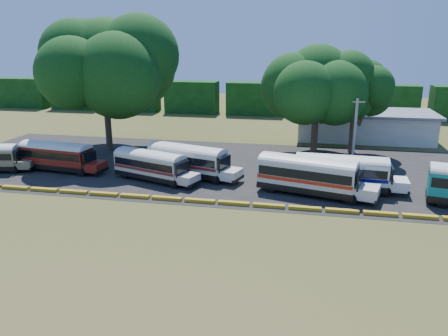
% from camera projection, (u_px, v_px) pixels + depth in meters
% --- Properties ---
extents(ground, '(160.00, 160.00, 0.00)m').
position_uv_depth(ground, '(180.00, 205.00, 37.32)').
color(ground, '#3A4717').
rests_on(ground, ground).
extents(asphalt_strip, '(64.00, 24.00, 0.02)m').
position_uv_depth(asphalt_strip, '(220.00, 167.00, 48.42)').
color(asphalt_strip, black).
rests_on(asphalt_strip, ground).
extents(curb, '(53.70, 0.45, 0.30)m').
position_uv_depth(curb, '(183.00, 200.00, 38.22)').
color(curb, '#C28F16').
rests_on(curb, ground).
extents(terminal_building, '(19.00, 9.00, 4.00)m').
position_uv_depth(terminal_building, '(364.00, 125.00, 61.59)').
color(terminal_building, silver).
rests_on(terminal_building, ground).
extents(treeline_backdrop, '(130.00, 4.00, 6.00)m').
position_uv_depth(treeline_backdrop, '(254.00, 99.00, 81.62)').
color(treeline_backdrop, black).
rests_on(treeline_backdrop, ground).
extents(bus_red, '(9.82, 3.52, 3.16)m').
position_uv_depth(bus_red, '(58.00, 155.00, 46.64)').
color(bus_red, black).
rests_on(bus_red, ground).
extents(bus_cream_west, '(9.47, 5.13, 3.04)m').
position_uv_depth(bus_cream_west, '(152.00, 164.00, 43.48)').
color(bus_cream_west, black).
rests_on(bus_cream_west, ground).
extents(bus_cream_east, '(10.35, 5.23, 3.31)m').
position_uv_depth(bus_cream_east, '(189.00, 159.00, 44.66)').
color(bus_cream_east, black).
rests_on(bus_cream_east, ground).
extents(bus_white_red, '(11.05, 5.25, 3.53)m').
position_uv_depth(bus_white_red, '(310.00, 174.00, 39.41)').
color(bus_white_red, black).
rests_on(bus_white_red, ground).
extents(bus_white_blue, '(10.33, 3.03, 3.36)m').
position_uv_depth(bus_white_blue, '(343.00, 171.00, 40.59)').
color(bus_white_blue, black).
rests_on(bus_white_blue, ground).
extents(tree_west, '(13.29, 13.29, 16.17)m').
position_uv_depth(tree_west, '(103.00, 60.00, 53.19)').
color(tree_west, '#3D2E1E').
rests_on(tree_west, ground).
extents(tree_center, '(10.57, 10.57, 13.21)m').
position_uv_depth(tree_center, '(318.00, 78.00, 51.00)').
color(tree_center, '#3D2E1E').
rests_on(tree_center, ground).
extents(tree_east, '(7.27, 7.27, 11.03)m').
position_uv_depth(tree_east, '(357.00, 86.00, 52.52)').
color(tree_east, '#3D2E1E').
rests_on(tree_east, ground).
extents(utility_pole, '(1.60, 0.30, 7.73)m').
position_uv_depth(utility_pole, '(355.00, 133.00, 46.62)').
color(utility_pole, gray).
rests_on(utility_pole, ground).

